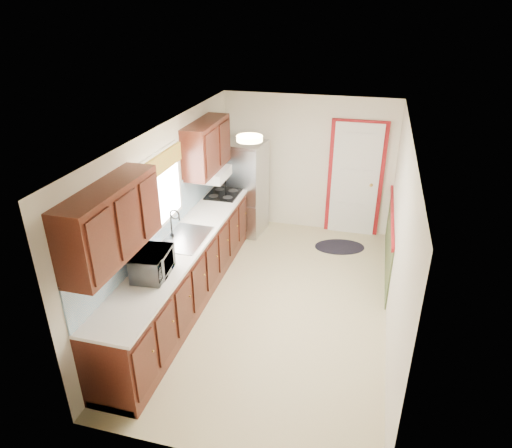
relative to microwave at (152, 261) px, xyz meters
The scene contains 8 objects.
room_shell 1.64m from the microwave, 43.07° to the left, with size 3.20×5.20×2.52m.
kitchen_run 0.89m from the microwave, 92.43° to the left, with size 0.63×4.00×2.20m.
back_wall_trim 4.00m from the microwave, 56.65° to the left, with size 1.12×2.30×2.08m.
ceiling_fixture 1.79m from the microwave, 45.69° to the left, with size 0.30×0.30×0.06m, color #FFD88C.
microwave is the anchor object (origin of this frame).
refrigerator 3.19m from the microwave, 86.76° to the left, with size 0.76×0.73×1.65m.
rug 3.69m from the microwave, 56.86° to the left, with size 0.84×0.54×0.01m, color black.
cooktop 2.53m from the microwave, 89.77° to the left, with size 0.50×0.59×0.02m, color black.
Camera 1 is at (1.07, -5.14, 3.77)m, focal length 32.00 mm.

